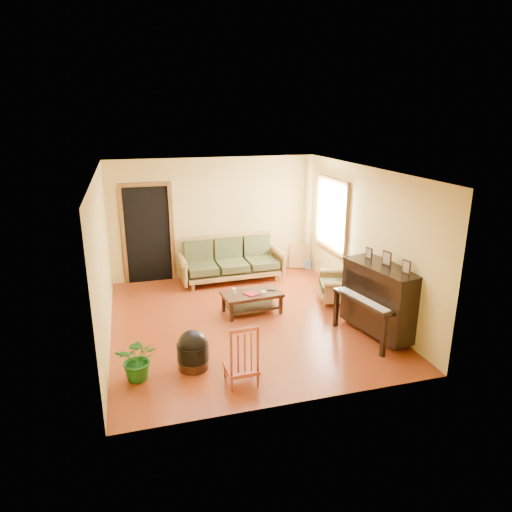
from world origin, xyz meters
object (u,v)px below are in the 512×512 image
object	(u,v)px
armchair	(337,282)
potted_plant	(138,359)
red_chair	(241,353)
piano	(381,301)
ceramic_crock	(307,263)
sofa	(232,260)
footstool	(193,354)
coffee_table	(252,303)

from	to	relation	value
armchair	potted_plant	bearing A→B (deg)	-138.14
red_chair	potted_plant	world-z (taller)	red_chair
piano	ceramic_crock	size ratio (longest dim) A/B	5.66
armchair	sofa	bearing A→B (deg)	152.48
footstool	ceramic_crock	size ratio (longest dim) A/B	1.90
piano	red_chair	xyz separation A→B (m)	(-2.51, -0.76, -0.15)
ceramic_crock	potted_plant	distance (m)	5.45
armchair	footstool	bearing A→B (deg)	-134.17
footstool	potted_plant	distance (m)	0.76
piano	footstool	distance (m)	3.11
armchair	potted_plant	distance (m)	4.16
sofa	coffee_table	world-z (taller)	sofa
armchair	footstool	size ratio (longest dim) A/B	1.75
sofa	coffee_table	size ratio (longest dim) A/B	2.10
armchair	potted_plant	size ratio (longest dim) A/B	1.27
piano	potted_plant	xyz separation A→B (m)	(-3.83, -0.29, -0.28)
ceramic_crock	piano	bearing A→B (deg)	-92.18
armchair	piano	world-z (taller)	piano
armchair	ceramic_crock	bearing A→B (deg)	101.57
potted_plant	red_chair	bearing A→B (deg)	-19.52
armchair	ceramic_crock	distance (m)	2.01
coffee_table	ceramic_crock	distance (m)	2.79
sofa	footstool	world-z (taller)	sofa
red_chair	sofa	bearing A→B (deg)	76.63
coffee_table	piano	world-z (taller)	piano
sofa	piano	xyz separation A→B (m)	(1.75, -3.13, 0.12)
footstool	red_chair	distance (m)	0.82
sofa	footstool	xyz separation A→B (m)	(-1.33, -3.33, -0.26)
coffee_table	red_chair	xyz separation A→B (m)	(-0.74, -2.16, 0.25)
sofa	potted_plant	xyz separation A→B (m)	(-2.08, -3.42, -0.16)
piano	footstool	size ratio (longest dim) A/B	2.98
footstool	potted_plant	size ratio (longest dim) A/B	0.73
footstool	ceramic_crock	distance (m)	4.86
coffee_table	footstool	xyz separation A→B (m)	(-1.31, -1.61, 0.02)
coffee_table	ceramic_crock	xyz separation A→B (m)	(1.90, 2.04, -0.07)
sofa	ceramic_crock	size ratio (longest dim) A/B	9.28
red_chair	footstool	bearing A→B (deg)	133.59
coffee_table	sofa	bearing A→B (deg)	89.22
footstool	potted_plant	bearing A→B (deg)	-173.57
sofa	armchair	bearing A→B (deg)	-46.34
footstool	coffee_table	bearing A→B (deg)	50.90
piano	potted_plant	bearing A→B (deg)	172.46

